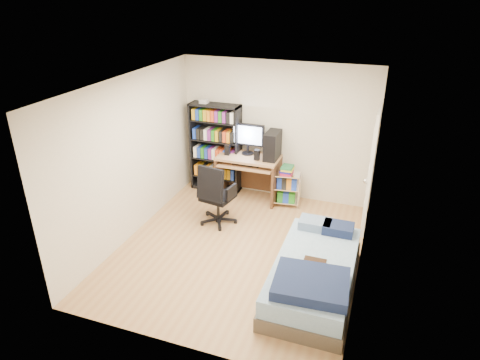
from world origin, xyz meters
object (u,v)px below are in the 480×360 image
at_px(media_shelf, 216,147).
at_px(bed, 314,274).
at_px(computer_desk, 255,160).
at_px(office_chair, 217,205).

distance_m(media_shelf, bed, 3.41).
xyz_separation_m(media_shelf, computer_desk, (0.82, -0.11, -0.11)).
bearing_deg(office_chair, computer_desk, 83.94).
height_order(computer_desk, bed, computer_desk).
height_order(computer_desk, office_chair, computer_desk).
bearing_deg(bed, media_shelf, 134.46).
bearing_deg(media_shelf, computer_desk, -7.32).
bearing_deg(media_shelf, bed, -45.54).
bearing_deg(media_shelf, office_chair, -67.39).
bearing_deg(bed, computer_desk, 123.77).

